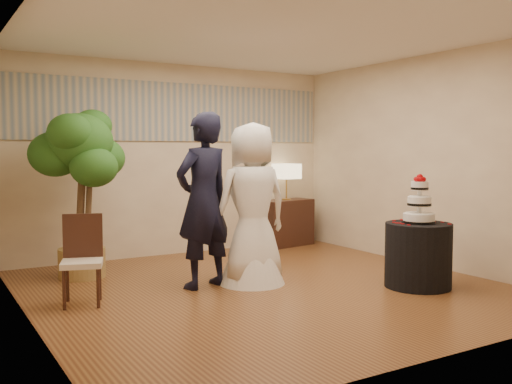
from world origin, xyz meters
TOP-DOWN VIEW (x-y plane):
  - floor at (0.00, 0.00)m, footprint 5.00×5.00m
  - ceiling at (0.00, 0.00)m, footprint 5.00×5.00m
  - wall_back at (0.00, 2.50)m, footprint 5.00×0.06m
  - wall_front at (0.00, -2.50)m, footprint 5.00×0.06m
  - wall_left at (-2.50, 0.00)m, footprint 0.06×5.00m
  - wall_right at (2.50, 0.00)m, footprint 0.06×5.00m
  - mural_border at (0.00, 2.48)m, footprint 4.90×0.02m
  - groom at (-0.59, 0.39)m, footprint 0.81×0.63m
  - bride at (-0.03, 0.27)m, footprint 0.93×0.79m
  - cake_table at (1.48, -0.84)m, footprint 0.86×0.86m
  - wedding_cake at (1.48, -0.84)m, footprint 0.36×0.36m
  - console at (1.77, 2.24)m, footprint 0.95×0.54m
  - table_lamp at (1.77, 2.24)m, footprint 0.35×0.35m
  - ficus_tree at (-1.64, 1.60)m, footprint 1.20×1.20m
  - side_chair at (-1.95, 0.35)m, footprint 0.53×0.54m

SIDE VIEW (x-z plane):
  - floor at x=0.00m, z-range 0.00..0.00m
  - cake_table at x=1.48m, z-range 0.00..0.73m
  - console at x=1.77m, z-range 0.00..0.74m
  - side_chair at x=-1.95m, z-range 0.00..0.90m
  - bride at x=-0.03m, z-range 0.00..1.86m
  - groom at x=-0.59m, z-range 0.00..1.96m
  - wedding_cake at x=1.48m, z-range 0.73..1.28m
  - table_lamp at x=1.77m, z-range 0.74..1.32m
  - ficus_tree at x=-1.64m, z-range 0.00..2.09m
  - wall_back at x=0.00m, z-range 0.00..2.80m
  - wall_front at x=0.00m, z-range 0.00..2.80m
  - wall_left at x=-2.50m, z-range 0.00..2.80m
  - wall_right at x=2.50m, z-range 0.00..2.80m
  - mural_border at x=0.00m, z-range 1.68..2.52m
  - ceiling at x=0.00m, z-range 2.80..2.80m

